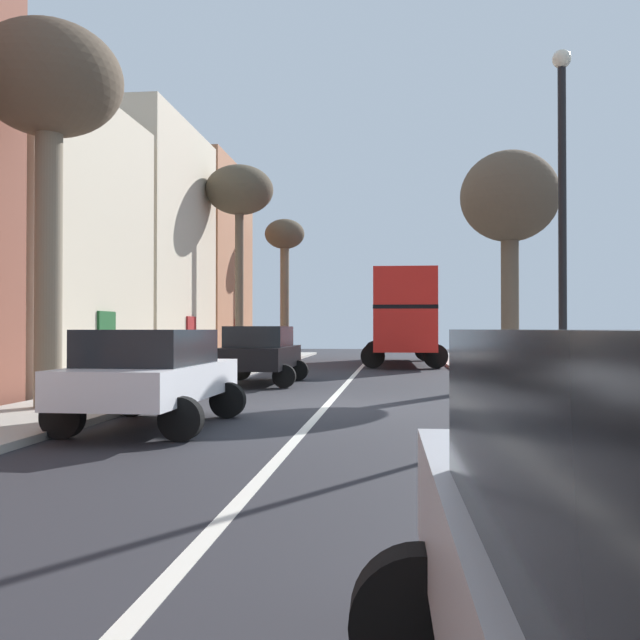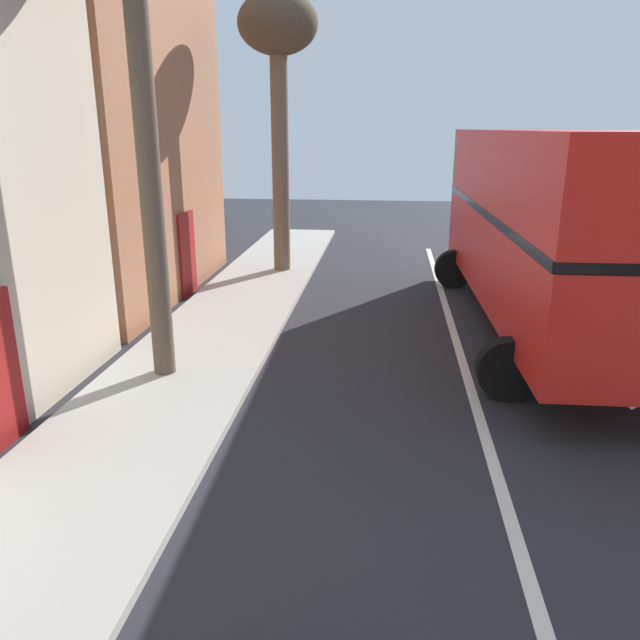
# 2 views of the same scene
# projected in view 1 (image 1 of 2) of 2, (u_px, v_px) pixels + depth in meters

# --- Properties ---
(ground_plane) EXTENTS (84.00, 84.00, 0.00)m
(ground_plane) POSITION_uv_depth(u_px,v_px,m) (326.00, 407.00, 14.55)
(ground_plane) COLOR #28282D
(road_centre_line) EXTENTS (0.16, 54.00, 0.01)m
(road_centre_line) POSITION_uv_depth(u_px,v_px,m) (326.00, 406.00, 14.55)
(road_centre_line) COLOR silver
(road_centre_line) RESTS_ON ground
(sidewalk_left) EXTENTS (2.60, 60.00, 0.12)m
(sidewalk_left) POSITION_uv_depth(u_px,v_px,m) (100.00, 401.00, 15.08)
(sidewalk_left) COLOR #B2ADA3
(sidewalk_left) RESTS_ON ground
(sidewalk_right) EXTENTS (2.60, 60.00, 0.12)m
(sidewalk_right) POSITION_uv_depth(u_px,v_px,m) (569.00, 406.00, 14.02)
(sidewalk_right) COLOR #B2ADA3
(sidewalk_right) RESTS_ON ground
(double_decker_bus) EXTENTS (3.73, 10.56, 4.06)m
(double_decker_bus) POSITION_uv_depth(u_px,v_px,m) (401.00, 313.00, 32.25)
(double_decker_bus) COLOR red
(double_decker_bus) RESTS_ON ground
(parked_car_white_left_0) EXTENTS (2.47, 4.32, 1.60)m
(parked_car_white_left_0) POSITION_uv_depth(u_px,v_px,m) (152.00, 372.00, 11.42)
(parked_car_white_left_0) COLOR silver
(parked_car_white_left_0) RESTS_ON ground
(parked_car_black_left_2) EXTENTS (2.46, 4.40, 1.69)m
(parked_car_black_left_2) POSITION_uv_depth(u_px,v_px,m) (260.00, 351.00, 20.50)
(parked_car_black_left_2) COLOR black
(parked_car_black_left_2) RESTS_ON ground
(street_tree_left_0) EXTENTS (2.79, 2.79, 7.37)m
(street_tree_left_0) POSITION_uv_depth(u_px,v_px,m) (49.00, 94.00, 13.45)
(street_tree_left_0) COLOR #7A6B56
(street_tree_left_0) RESTS_ON sidewalk_left
(street_tree_left_2) EXTENTS (2.88, 2.88, 8.44)m
(street_tree_left_2) POSITION_uv_depth(u_px,v_px,m) (239.00, 195.00, 29.68)
(street_tree_left_2) COLOR brown
(street_tree_left_2) RESTS_ON sidewalk_left
(street_tree_left_4) EXTENTS (2.14, 2.14, 7.41)m
(street_tree_left_4) POSITION_uv_depth(u_px,v_px,m) (285.00, 244.00, 37.66)
(street_tree_left_4) COLOR brown
(street_tree_left_4) RESTS_ON sidewalk_left
(street_tree_right_5) EXTENTS (2.73, 2.73, 6.47)m
(street_tree_right_5) POSITION_uv_depth(u_px,v_px,m) (510.00, 202.00, 19.53)
(street_tree_right_5) COLOR brown
(street_tree_right_5) RESTS_ON sidewalk_right
(lamppost_right) EXTENTS (0.32, 0.32, 6.31)m
(lamppost_right) POSITION_uv_depth(u_px,v_px,m) (562.00, 201.00, 12.03)
(lamppost_right) COLOR black
(lamppost_right) RESTS_ON sidewalk_right
(litter_bin_right) EXTENTS (0.55, 0.55, 1.01)m
(litter_bin_right) POSITION_uv_depth(u_px,v_px,m) (614.00, 385.00, 12.40)
(litter_bin_right) COLOR black
(litter_bin_right) RESTS_ON sidewalk_right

